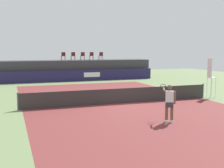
% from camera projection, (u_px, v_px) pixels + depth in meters
% --- Properties ---
extents(ground_plane, '(48.00, 48.00, 0.00)m').
position_uv_depth(ground_plane, '(106.00, 96.00, 21.05)').
color(ground_plane, '#6B7F51').
extents(court_inner, '(12.00, 22.00, 0.00)m').
position_uv_depth(court_inner, '(121.00, 103.00, 18.24)').
color(court_inner, maroon).
rests_on(court_inner, ground).
extents(sponsor_wall, '(18.00, 0.22, 1.20)m').
position_uv_depth(sponsor_wall, '(75.00, 76.00, 30.79)').
color(sponsor_wall, '#231E4C').
rests_on(sponsor_wall, ground).
extents(spectator_platform, '(18.00, 2.80, 2.20)m').
position_uv_depth(spectator_platform, '(71.00, 70.00, 32.41)').
color(spectator_platform, '#38383D').
rests_on(spectator_platform, ground).
extents(spectator_chair_far_left, '(0.46, 0.46, 0.89)m').
position_uv_depth(spectator_chair_far_left, '(63.00, 56.00, 32.05)').
color(spectator_chair_far_left, '#561919').
rests_on(spectator_chair_far_left, spectator_platform).
extents(spectator_chair_left, '(0.46, 0.46, 0.89)m').
position_uv_depth(spectator_chair_left, '(73.00, 56.00, 32.21)').
color(spectator_chair_left, '#561919').
rests_on(spectator_chair_left, spectator_platform).
extents(spectator_chair_center, '(0.47, 0.47, 0.89)m').
position_uv_depth(spectator_chair_center, '(83.00, 56.00, 32.80)').
color(spectator_chair_center, '#561919').
rests_on(spectator_chair_center, spectator_platform).
extents(spectator_chair_right, '(0.48, 0.48, 0.89)m').
position_uv_depth(spectator_chair_right, '(91.00, 56.00, 33.15)').
color(spectator_chair_right, '#561919').
rests_on(spectator_chair_right, spectator_platform).
extents(spectator_chair_far_right, '(0.47, 0.47, 0.89)m').
position_uv_depth(spectator_chair_far_right, '(101.00, 55.00, 33.20)').
color(spectator_chair_far_right, '#561919').
rests_on(spectator_chair_far_right, spectator_platform).
extents(umpire_chair, '(0.46, 0.46, 2.76)m').
position_uv_depth(umpire_chair, '(211.00, 75.00, 20.32)').
color(umpire_chair, white).
rests_on(umpire_chair, ground).
extents(tennis_net, '(12.40, 0.02, 0.95)m').
position_uv_depth(tennis_net, '(121.00, 96.00, 18.18)').
color(tennis_net, '#2D2D2D').
rests_on(tennis_net, ground).
extents(net_post_near, '(0.10, 0.10, 1.00)m').
position_uv_depth(net_post_near, '(18.00, 101.00, 16.10)').
color(net_post_near, '#4C4C51').
rests_on(net_post_near, ground).
extents(net_post_far, '(0.10, 0.10, 1.00)m').
position_uv_depth(net_post_far, '(203.00, 91.00, 20.26)').
color(net_post_far, '#4C4C51').
rests_on(net_post_far, ground).
extents(tennis_player, '(0.62, 1.26, 1.77)m').
position_uv_depth(tennis_player, '(169.00, 102.00, 13.43)').
color(tennis_player, white).
rests_on(tennis_player, court_inner).
extents(tennis_ball, '(0.07, 0.07, 0.07)m').
position_uv_depth(tennis_ball, '(77.00, 84.00, 27.72)').
color(tennis_ball, '#D8EA33').
rests_on(tennis_ball, court_inner).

